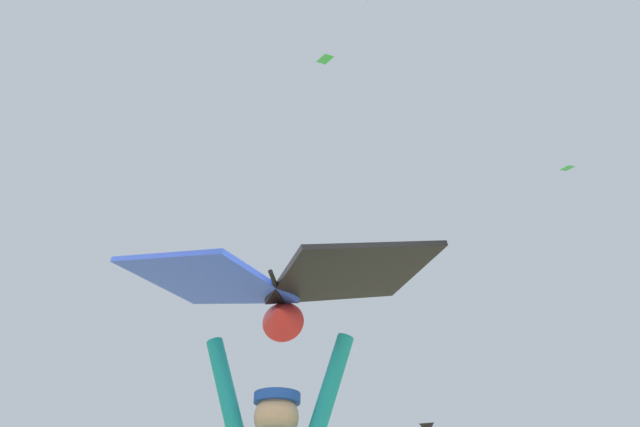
{
  "coord_description": "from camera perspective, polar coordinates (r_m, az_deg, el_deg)",
  "views": [
    {
      "loc": [
        0.97,
        -3.0,
        0.8
      ],
      "look_at": [
        0.21,
        1.23,
        3.48
      ],
      "focal_mm": 32.89,
      "sensor_mm": 36.0,
      "label": 1
    }
  ],
  "objects": [
    {
      "name": "distant_kite_green_low_right",
      "position": [
        30.4,
        22.92,
        4.14
      ],
      "size": [
        0.54,
        0.55,
        0.23
      ],
      "color": "green"
    },
    {
      "name": "distant_kite_green_low_left",
      "position": [
        18.63,
        0.48,
        14.84
      ],
      "size": [
        0.48,
        0.45,
        0.26
      ],
      "color": "green"
    },
    {
      "name": "held_stunt_kite",
      "position": [
        3.3,
        -4.01,
        -7.1
      ],
      "size": [
        1.86,
        1.04,
        0.41
      ],
      "color": "black"
    }
  ]
}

